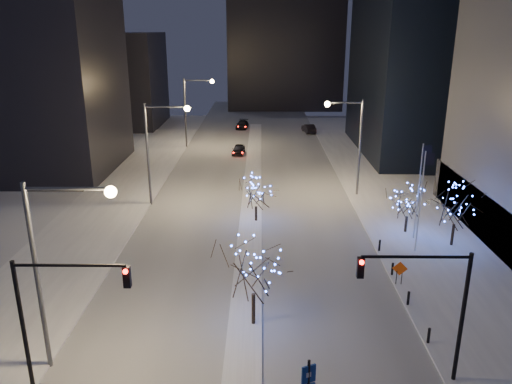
{
  "coord_description": "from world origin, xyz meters",
  "views": [
    {
      "loc": [
        0.9,
        -19.69,
        16.71
      ],
      "look_at": [
        0.56,
        15.86,
        5.0
      ],
      "focal_mm": 35.0,
      "sensor_mm": 36.0,
      "label": 1
    }
  ],
  "objects_px": {
    "car_mid": "(309,128)",
    "car_far": "(242,125)",
    "car_near": "(238,150)",
    "street_lamp_w_far": "(192,103)",
    "holiday_tree_median_near": "(253,270)",
    "street_lamp_east": "(352,135)",
    "construction_sign": "(400,271)",
    "traffic_signal_west": "(54,306)",
    "street_lamp_w_mid": "(158,140)",
    "holiday_tree_plaza_far": "(408,203)",
    "traffic_signal_east": "(432,297)",
    "holiday_tree_median_far": "(256,194)",
    "street_lamp_w_near": "(55,252)",
    "holiday_tree_plaza_near": "(456,206)"
  },
  "relations": [
    {
      "from": "car_mid",
      "to": "construction_sign",
      "type": "height_order",
      "value": "construction_sign"
    },
    {
      "from": "street_lamp_w_mid",
      "to": "holiday_tree_median_far",
      "type": "bearing_deg",
      "value": -26.06
    },
    {
      "from": "street_lamp_w_mid",
      "to": "car_far",
      "type": "xyz_separation_m",
      "value": [
        6.6,
        39.66,
        -5.83
      ]
    },
    {
      "from": "car_near",
      "to": "holiday_tree_median_near",
      "type": "height_order",
      "value": "holiday_tree_median_near"
    },
    {
      "from": "traffic_signal_west",
      "to": "car_far",
      "type": "distance_m",
      "value": 67.06
    },
    {
      "from": "car_near",
      "to": "car_far",
      "type": "xyz_separation_m",
      "value": [
        -0.15,
        18.75,
        -0.0
      ]
    },
    {
      "from": "traffic_signal_west",
      "to": "holiday_tree_plaza_near",
      "type": "xyz_separation_m",
      "value": [
        24.69,
        17.18,
        -1.28
      ]
    },
    {
      "from": "traffic_signal_east",
      "to": "car_near",
      "type": "xyz_separation_m",
      "value": [
        -11.12,
        46.91,
        -4.1
      ]
    },
    {
      "from": "car_mid",
      "to": "car_far",
      "type": "distance_m",
      "value": 11.84
    },
    {
      "from": "car_near",
      "to": "holiday_tree_median_near",
      "type": "relative_size",
      "value": 0.73
    },
    {
      "from": "car_mid",
      "to": "holiday_tree_plaza_near",
      "type": "distance_m",
      "value": 46.57
    },
    {
      "from": "street_lamp_w_near",
      "to": "car_far",
      "type": "distance_m",
      "value": 65.25
    },
    {
      "from": "car_near",
      "to": "car_mid",
      "type": "distance_m",
      "value": 18.83
    },
    {
      "from": "traffic_signal_east",
      "to": "car_mid",
      "type": "xyz_separation_m",
      "value": [
        0.02,
        62.09,
        -4.05
      ]
    },
    {
      "from": "car_far",
      "to": "holiday_tree_plaza_far",
      "type": "distance_m",
      "value": 49.35
    },
    {
      "from": "traffic_signal_west",
      "to": "car_near",
      "type": "relative_size",
      "value": 1.79
    },
    {
      "from": "street_lamp_w_far",
      "to": "holiday_tree_median_near",
      "type": "distance_m",
      "value": 47.21
    },
    {
      "from": "street_lamp_w_far",
      "to": "street_lamp_east",
      "type": "height_order",
      "value": "same"
    },
    {
      "from": "car_mid",
      "to": "car_far",
      "type": "xyz_separation_m",
      "value": [
        -11.29,
        3.57,
        -0.05
      ]
    },
    {
      "from": "street_lamp_w_near",
      "to": "traffic_signal_west",
      "type": "bearing_deg",
      "value": -76.04
    },
    {
      "from": "street_lamp_w_mid",
      "to": "traffic_signal_west",
      "type": "distance_m",
      "value": 27.06
    },
    {
      "from": "holiday_tree_median_far",
      "to": "holiday_tree_plaza_far",
      "type": "bearing_deg",
      "value": -11.02
    },
    {
      "from": "holiday_tree_plaza_near",
      "to": "holiday_tree_median_far",
      "type": "bearing_deg",
      "value": 161.71
    },
    {
      "from": "holiday_tree_median_far",
      "to": "holiday_tree_plaza_far",
      "type": "height_order",
      "value": "holiday_tree_plaza_far"
    },
    {
      "from": "car_far",
      "to": "holiday_tree_plaza_far",
      "type": "bearing_deg",
      "value": -65.68
    },
    {
      "from": "car_near",
      "to": "construction_sign",
      "type": "bearing_deg",
      "value": -66.41
    },
    {
      "from": "street_lamp_w_mid",
      "to": "traffic_signal_west",
      "type": "height_order",
      "value": "street_lamp_w_mid"
    },
    {
      "from": "street_lamp_east",
      "to": "traffic_signal_west",
      "type": "xyz_separation_m",
      "value": [
        -18.52,
        -30.0,
        -1.69
      ]
    },
    {
      "from": "holiday_tree_plaza_near",
      "to": "street_lamp_w_near",
      "type": "bearing_deg",
      "value": -148.93
    },
    {
      "from": "car_far",
      "to": "holiday_tree_plaza_near",
      "type": "bearing_deg",
      "value": -63.58
    },
    {
      "from": "street_lamp_w_near",
      "to": "holiday_tree_median_far",
      "type": "distance_m",
      "value": 22.79
    },
    {
      "from": "street_lamp_w_mid",
      "to": "car_near",
      "type": "xyz_separation_m",
      "value": [
        6.75,
        20.9,
        -5.83
      ]
    },
    {
      "from": "traffic_signal_east",
      "to": "car_mid",
      "type": "distance_m",
      "value": 62.22
    },
    {
      "from": "street_lamp_w_mid",
      "to": "street_lamp_w_far",
      "type": "xyz_separation_m",
      "value": [
        0.0,
        25.0,
        0.0
      ]
    },
    {
      "from": "car_mid",
      "to": "construction_sign",
      "type": "distance_m",
      "value": 52.47
    },
    {
      "from": "holiday_tree_median_near",
      "to": "construction_sign",
      "type": "distance_m",
      "value": 11.19
    },
    {
      "from": "holiday_tree_plaza_near",
      "to": "construction_sign",
      "type": "relative_size",
      "value": 3.09
    },
    {
      "from": "street_lamp_w_near",
      "to": "holiday_tree_plaza_far",
      "type": "distance_m",
      "value": 28.79
    },
    {
      "from": "traffic_signal_west",
      "to": "construction_sign",
      "type": "relative_size",
      "value": 4.15
    },
    {
      "from": "car_mid",
      "to": "holiday_tree_plaza_near",
      "type": "relative_size",
      "value": 0.83
    },
    {
      "from": "street_lamp_w_mid",
      "to": "street_lamp_w_far",
      "type": "distance_m",
      "value": 25.0
    },
    {
      "from": "traffic_signal_west",
      "to": "traffic_signal_east",
      "type": "xyz_separation_m",
      "value": [
        17.38,
        1.0,
        0.0
      ]
    },
    {
      "from": "street_lamp_east",
      "to": "car_far",
      "type": "bearing_deg",
      "value": 108.72
    },
    {
      "from": "traffic_signal_east",
      "to": "car_far",
      "type": "xyz_separation_m",
      "value": [
        -11.28,
        65.66,
        -4.1
      ]
    },
    {
      "from": "traffic_signal_east",
      "to": "holiday_tree_plaza_near",
      "type": "xyz_separation_m",
      "value": [
        7.31,
        16.18,
        -1.28
      ]
    },
    {
      "from": "street_lamp_east",
      "to": "construction_sign",
      "type": "height_order",
      "value": "street_lamp_east"
    },
    {
      "from": "holiday_tree_median_far",
      "to": "traffic_signal_west",
      "type": "bearing_deg",
      "value": -111.77
    },
    {
      "from": "traffic_signal_west",
      "to": "car_near",
      "type": "bearing_deg",
      "value": 82.56
    },
    {
      "from": "holiday_tree_plaza_far",
      "to": "car_mid",
      "type": "bearing_deg",
      "value": 95.74
    },
    {
      "from": "traffic_signal_west",
      "to": "street_lamp_w_far",
      "type": "bearing_deg",
      "value": 90.55
    }
  ]
}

